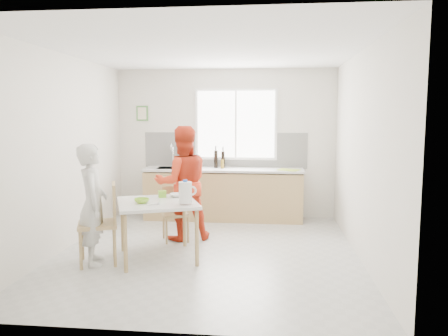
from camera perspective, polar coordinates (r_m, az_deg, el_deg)
The scene contains 21 objects.
ground at distance 6.08m, azimuth -2.08°, elevation -10.92°, with size 4.50×4.50×0.00m, color #B7B7B2.
room_shell at distance 5.80m, azimuth -2.15°, elevation 4.76°, with size 4.50×4.50×4.50m.
window at distance 7.99m, azimuth 1.56°, elevation 5.72°, with size 1.50×0.06×1.30m.
backsplash at distance 8.04m, azimuth 0.14°, elevation 2.34°, with size 3.00×0.02×0.65m, color white.
picture_frame at distance 8.31m, azimuth -10.64°, elevation 7.03°, with size 0.22×0.03×0.28m.
kitchen_counter at distance 7.86m, azimuth -0.11°, elevation -3.70°, with size 2.84×0.64×1.37m.
dining_table at distance 5.73m, azimuth -8.71°, elevation -5.11°, with size 1.27×1.27×0.75m.
chair_left at distance 5.72m, azimuth -15.45°, elevation -6.52°, with size 0.60×0.60×1.01m.
chair_far at distance 6.61m, azimuth -6.44°, elevation -5.55°, with size 0.48×0.48×0.80m.
person_white at distance 5.68m, azimuth -16.74°, elevation -4.59°, with size 0.55×0.36×1.51m, color silver.
person_red at distance 6.55m, azimuth -5.44°, elevation -1.98°, with size 0.83×0.65×1.71m, color red.
bowl_green at distance 5.64m, azimuth -10.69°, elevation -4.22°, with size 0.19×0.19×0.06m, color #94D831.
bowl_white at distance 5.99m, azimuth -6.14°, elevation -3.55°, with size 0.19×0.19×0.05m, color white.
milk_jug at distance 5.46m, azimuth -5.03°, elevation -3.16°, with size 0.23×0.16×0.29m.
green_box at distance 5.99m, azimuth -8.08°, elevation -3.38°, with size 0.10×0.10×0.09m, color #74BA2B.
spoon at distance 5.49m, azimuth -9.30°, elevation -4.70°, with size 0.01×0.01×0.16m, color #A5A5AA.
cutting_board at distance 7.62m, azimuth 8.46°, elevation -0.24°, with size 0.35×0.25×0.01m, color #A2C12C.
wine_bottle_a at distance 7.87m, azimuth -1.07°, elevation 1.18°, with size 0.07×0.07×0.32m, color black.
wine_bottle_b at distance 7.92m, azimuth -0.13°, elevation 1.14°, with size 0.07×0.07×0.30m, color black.
jar_amber at distance 7.78m, azimuth -0.23°, elevation 0.53°, with size 0.06×0.06×0.16m, color olive.
soap_bottle at distance 8.01m, azimuth -5.61°, elevation 0.71°, with size 0.08×0.08×0.17m, color #999999.
Camera 1 is at (0.82, -5.73, 1.85)m, focal length 35.00 mm.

